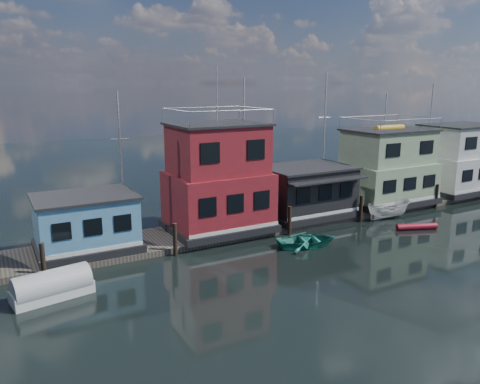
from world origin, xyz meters
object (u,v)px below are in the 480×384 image
houseboat_dark (306,191)px  houseboat_red (218,180)px  houseboat_blue (86,223)px  houseboat_green (387,168)px  red_kayak (417,227)px  dinghy_teal (307,240)px  houseboat_white (459,160)px  motorboat (389,209)px  tarp_runabout (52,287)px

houseboat_dark → houseboat_red: bearing=179.9°
houseboat_blue → houseboat_green: 26.53m
houseboat_green → red_kayak: bearing=-115.9°
dinghy_teal → houseboat_green: bearing=-52.3°
houseboat_blue → houseboat_white: (36.50, 0.00, 1.33)m
houseboat_blue → dinghy_teal: houseboat_blue is taller
houseboat_white → houseboat_blue: bearing=-180.0°
houseboat_dark → motorboat: houseboat_dark is taller
houseboat_dark → motorboat: bearing=-27.1°
houseboat_green → dinghy_teal: bearing=-156.9°
houseboat_red → motorboat: houseboat_red is taller
houseboat_blue → tarp_runabout: size_ratio=1.51×
red_kayak → dinghy_teal: bearing=-165.5°
houseboat_dark → red_kayak: (5.86, -6.46, -2.18)m
houseboat_red → motorboat: bearing=-12.7°
houseboat_dark → tarp_runabout: (-20.40, -5.52, -1.81)m
houseboat_green → dinghy_teal: (-12.85, -5.49, -3.12)m
houseboat_blue → red_kayak: (23.36, -6.48, -1.97)m
houseboat_green → houseboat_white: bearing=-0.0°
houseboat_red → tarp_runabout: (-12.40, -5.54, -3.50)m
houseboat_blue → houseboat_dark: 17.50m
houseboat_dark → houseboat_blue: bearing=179.9°
tarp_runabout → motorboat: bearing=-5.1°
houseboat_white → motorboat: 13.46m
houseboat_green → houseboat_white: (10.00, -0.00, -0.01)m
houseboat_blue → houseboat_dark: bearing=-0.1°
houseboat_red → tarp_runabout: houseboat_red is taller
houseboat_dark → houseboat_green: houseboat_green is taller
tarp_runabout → red_kayak: 26.28m
houseboat_white → red_kayak: houseboat_white is taller
houseboat_blue → motorboat: houseboat_blue is taller
houseboat_green → houseboat_white: 10.00m
houseboat_blue → red_kayak: 24.32m
houseboat_green → red_kayak: 7.93m
houseboat_dark → houseboat_green: 9.07m
motorboat → houseboat_green: bearing=-31.7°
houseboat_red → motorboat: size_ratio=2.92×
houseboat_dark → dinghy_teal: 6.98m
tarp_runabout → red_kayak: (26.26, -0.94, -0.37)m
houseboat_white → tarp_runabout: bearing=-172.0°
houseboat_blue → houseboat_green: size_ratio=0.76×
houseboat_blue → houseboat_white: 36.52m
houseboat_red → houseboat_dark: size_ratio=1.60×
houseboat_dark → houseboat_green: bearing=0.1°
red_kayak → houseboat_dark: bearing=152.6°
houseboat_blue → tarp_runabout: bearing=-117.7°
houseboat_dark → dinghy_teal: bearing=-125.1°
houseboat_blue → motorboat: 23.97m
houseboat_dark → houseboat_white: 19.03m
houseboat_red → tarp_runabout: bearing=-155.9°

